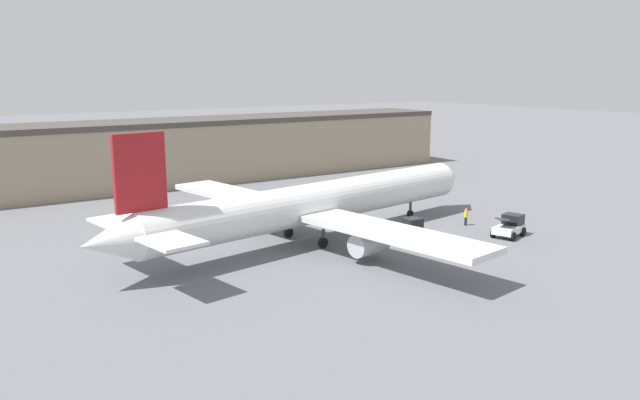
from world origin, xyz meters
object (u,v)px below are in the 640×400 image
object	(u,v)px
baggage_tug	(407,231)
belt_loader_truck	(510,226)
airplane	(312,204)
ground_crew_worker	(466,216)

from	to	relation	value
baggage_tug	belt_loader_truck	xyz separation A→B (m)	(9.12, -3.97, 0.04)
airplane	belt_loader_truck	xyz separation A→B (m)	(16.04, -8.89, -2.37)
belt_loader_truck	baggage_tug	bearing A→B (deg)	140.13
airplane	ground_crew_worker	bearing A→B (deg)	-22.05
baggage_tug	belt_loader_truck	bearing A→B (deg)	-21.74
baggage_tug	ground_crew_worker	bearing A→B (deg)	9.58
airplane	baggage_tug	distance (m)	8.83
baggage_tug	belt_loader_truck	size ratio (longest dim) A/B	0.96
airplane	ground_crew_worker	world-z (taller)	airplane
airplane	baggage_tug	bearing A→B (deg)	-44.30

